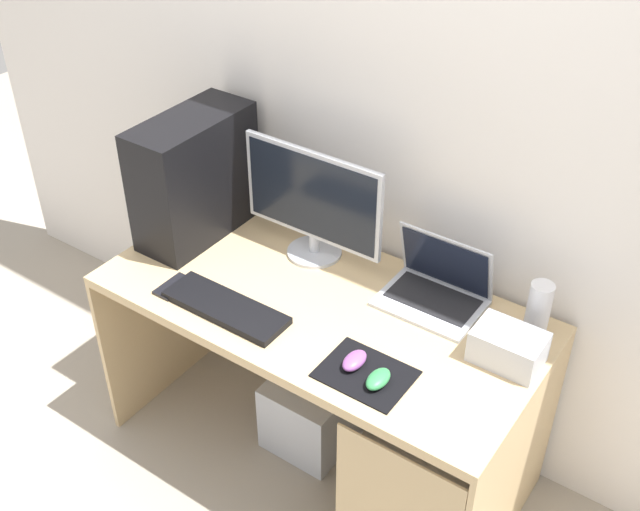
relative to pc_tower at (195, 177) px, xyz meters
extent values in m
plane|color=#9E9384|center=(0.59, -0.09, -0.94)|extent=(8.00, 8.00, 0.00)
cube|color=silver|center=(0.59, 0.30, 0.36)|extent=(4.00, 0.04, 2.60)
cube|color=tan|center=(0.59, -0.09, -0.24)|extent=(1.44, 0.70, 0.03)
cube|color=tan|center=(-0.12, -0.09, -0.60)|extent=(0.02, 0.70, 0.69)
cube|color=tan|center=(1.30, -0.09, -0.60)|extent=(0.02, 0.70, 0.69)
cube|color=black|center=(0.00, 0.00, 0.00)|extent=(0.21, 0.46, 0.44)
cylinder|color=#B7BCC6|center=(0.42, 0.12, -0.22)|extent=(0.19, 0.19, 0.01)
cylinder|color=#B7BCC6|center=(0.42, 0.12, -0.18)|extent=(0.04, 0.04, 0.07)
cube|color=#B7BCC6|center=(0.42, 0.11, 0.02)|extent=(0.53, 0.02, 0.32)
cube|color=black|center=(0.42, 0.10, 0.02)|extent=(0.50, 0.00, 0.29)
cube|color=#B7BCC6|center=(0.89, 0.10, -0.22)|extent=(0.32, 0.23, 0.01)
cube|color=black|center=(0.89, 0.12, -0.21)|extent=(0.28, 0.15, 0.00)
cube|color=#B7BCC6|center=(0.89, 0.19, -0.10)|extent=(0.32, 0.06, 0.21)
cube|color=black|center=(0.89, 0.18, -0.11)|extent=(0.30, 0.05, 0.19)
cylinder|color=silver|center=(1.21, 0.16, -0.13)|extent=(0.07, 0.07, 0.18)
cube|color=#B7BCC6|center=(1.19, 0.00, -0.17)|extent=(0.20, 0.14, 0.10)
cube|color=black|center=(0.37, -0.30, -0.21)|extent=(0.42, 0.14, 0.02)
cube|color=black|center=(0.89, -0.29, -0.22)|extent=(0.26, 0.20, 0.00)
ellipsoid|color=#8C4C99|center=(0.84, -0.28, -0.20)|extent=(0.06, 0.10, 0.03)
ellipsoid|color=#338C4C|center=(0.94, -0.30, -0.20)|extent=(0.06, 0.10, 0.03)
cube|color=black|center=(0.16, -0.30, -0.22)|extent=(0.07, 0.13, 0.01)
cube|color=#B7BCC6|center=(0.53, -0.05, -0.80)|extent=(0.29, 0.29, 0.29)
camera|label=1|loc=(1.70, -1.68, 1.35)|focal=43.91mm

